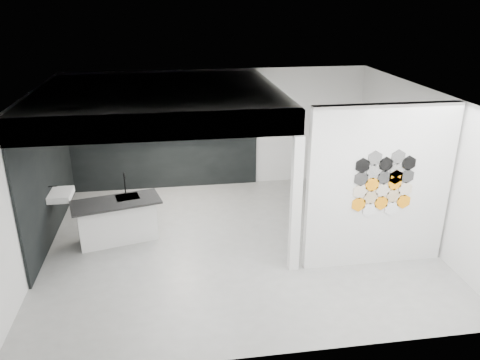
% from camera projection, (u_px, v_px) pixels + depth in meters
% --- Properties ---
extents(floor, '(7.00, 6.00, 0.01)m').
position_uv_depth(floor, '(237.00, 243.00, 8.83)').
color(floor, gray).
extents(partition_panel, '(2.45, 0.15, 2.80)m').
position_uv_depth(partition_panel, '(379.00, 188.00, 7.70)').
color(partition_panel, silver).
rests_on(partition_panel, floor).
extents(bay_clad_back, '(4.40, 0.04, 2.35)m').
position_uv_depth(bay_clad_back, '(164.00, 141.00, 10.94)').
color(bay_clad_back, black).
rests_on(bay_clad_back, floor).
extents(bay_clad_left, '(0.04, 4.00, 2.35)m').
position_uv_depth(bay_clad_left, '(48.00, 176.00, 8.83)').
color(bay_clad_left, black).
rests_on(bay_clad_left, floor).
extents(bulkhead, '(4.40, 4.00, 0.40)m').
position_uv_depth(bulkhead, '(159.00, 100.00, 8.62)').
color(bulkhead, silver).
rests_on(bulkhead, corner_column).
extents(corner_column, '(0.16, 0.16, 2.35)m').
position_uv_depth(corner_column, '(296.00, 205.00, 7.58)').
color(corner_column, silver).
rests_on(corner_column, floor).
extents(fascia_beam, '(4.40, 0.16, 0.40)m').
position_uv_depth(fascia_beam, '(158.00, 127.00, 6.86)').
color(fascia_beam, silver).
rests_on(fascia_beam, corner_column).
extents(wall_basin, '(0.40, 0.60, 0.12)m').
position_uv_depth(wall_basin, '(61.00, 195.00, 8.80)').
color(wall_basin, silver).
rests_on(wall_basin, bay_clad_left).
extents(display_shelf, '(3.00, 0.15, 0.04)m').
position_uv_depth(display_shelf, '(168.00, 137.00, 10.81)').
color(display_shelf, black).
rests_on(display_shelf, bay_clad_back).
extents(kitchen_island, '(1.71, 1.06, 1.28)m').
position_uv_depth(kitchen_island, '(117.00, 220.00, 8.76)').
color(kitchen_island, silver).
rests_on(kitchen_island, floor).
extents(stockpot, '(0.31, 0.31, 0.20)m').
position_uv_depth(stockpot, '(128.00, 133.00, 10.64)').
color(stockpot, black).
rests_on(stockpot, display_shelf).
extents(kettle, '(0.17, 0.17, 0.14)m').
position_uv_depth(kettle, '(219.00, 131.00, 10.94)').
color(kettle, black).
rests_on(kettle, display_shelf).
extents(glass_bowl, '(0.17, 0.17, 0.10)m').
position_uv_depth(glass_bowl, '(226.00, 131.00, 10.97)').
color(glass_bowl, gray).
rests_on(glass_bowl, display_shelf).
extents(glass_vase, '(0.11, 0.11, 0.15)m').
position_uv_depth(glass_vase, '(226.00, 130.00, 10.96)').
color(glass_vase, gray).
rests_on(glass_vase, display_shelf).
extents(bottle_dark, '(0.07, 0.07, 0.15)m').
position_uv_depth(bottle_dark, '(144.00, 134.00, 10.70)').
color(bottle_dark, black).
rests_on(bottle_dark, display_shelf).
extents(utensil_cup, '(0.09, 0.09, 0.09)m').
position_uv_depth(utensil_cup, '(126.00, 136.00, 10.66)').
color(utensil_cup, black).
rests_on(utensil_cup, display_shelf).
extents(hex_tile_cluster, '(1.04, 0.02, 1.16)m').
position_uv_depth(hex_tile_cluster, '(384.00, 184.00, 7.58)').
color(hex_tile_cluster, orange).
rests_on(hex_tile_cluster, partition_panel).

